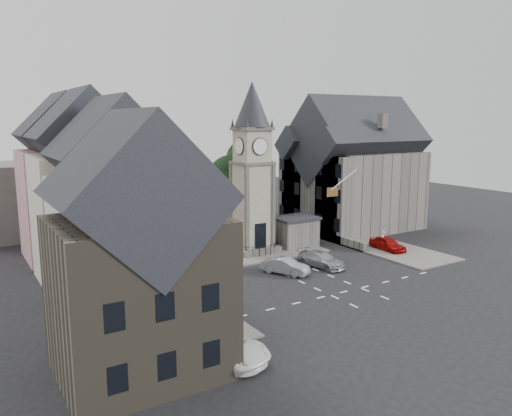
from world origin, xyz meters
TOP-DOWN VIEW (x-y plane):
  - ground at (0.00, 0.00)m, footprint 120.00×120.00m
  - pavement_west at (-12.50, 6.00)m, footprint 6.00×30.00m
  - pavement_east at (12.00, 8.00)m, footprint 6.00×26.00m
  - central_island at (1.50, 8.00)m, footprint 10.00×8.00m
  - road_markings at (0.00, -5.50)m, footprint 20.00×8.00m
  - clock_tower at (0.00, 7.99)m, footprint 4.86×4.86m
  - stone_shelter at (4.80, 7.50)m, footprint 4.30×3.30m
  - town_tree at (2.00, 13.00)m, footprint 7.20×7.20m
  - warning_sign_post at (-3.20, 5.43)m, footprint 0.70×0.19m
  - terrace_pink at (-15.50, 16.00)m, footprint 8.10×7.60m
  - terrace_cream at (-15.50, 8.00)m, footprint 8.10×7.60m
  - terrace_tudor at (-15.50, 0.00)m, footprint 8.10×7.60m
  - building_sw_stone at (-17.00, -9.00)m, footprint 8.60×7.60m
  - backdrop_west at (-12.00, 28.00)m, footprint 20.00×10.00m
  - east_building at (15.59, 11.00)m, footprint 14.40×11.40m
  - east_boundary_wall at (9.20, 10.00)m, footprint 0.40×16.00m
  - flagpole at (8.00, 4.00)m, footprint 3.68×0.10m
  - car_west_blue at (-11.50, -3.80)m, footprint 4.62×2.84m
  - car_west_silver at (-11.50, -0.83)m, footprint 4.74×3.81m
  - car_west_grey at (-11.50, 5.65)m, footprint 5.80×2.88m
  - car_island_silver at (-1.32, 0.50)m, footprint 3.15×4.24m
  - car_island_east at (2.50, 0.50)m, footprint 2.61×4.79m
  - car_east_red at (11.50, 1.29)m, footprint 1.90×4.18m
  - van_sw_white at (-13.00, -10.00)m, footprint 4.42×6.44m
  - pedestrian at (11.50, 2.00)m, footprint 0.81×0.75m

SIDE VIEW (x-z plane):
  - ground at x=0.00m, z-range 0.00..0.00m
  - road_markings at x=0.00m, z-range 0.00..0.01m
  - pavement_west at x=-12.50m, z-range 0.00..0.14m
  - pavement_east at x=12.00m, z-range 0.00..0.14m
  - central_island at x=1.50m, z-range 0.00..0.16m
  - east_boundary_wall at x=9.20m, z-range 0.00..0.90m
  - car_island_east at x=2.50m, z-range 0.00..1.32m
  - car_island_silver at x=-1.32m, z-range 0.00..1.33m
  - car_east_red at x=11.50m, z-range 0.00..1.39m
  - car_west_blue at x=-11.50m, z-range 0.00..1.47m
  - car_west_silver at x=-11.50m, z-range 0.00..1.51m
  - car_west_grey at x=-11.50m, z-range 0.00..1.58m
  - van_sw_white at x=-13.00m, z-range 0.00..1.63m
  - pedestrian at x=11.50m, z-range 0.00..1.86m
  - stone_shelter at x=4.80m, z-range 0.01..3.09m
  - warning_sign_post at x=-3.20m, z-range 0.60..3.45m
  - backdrop_west at x=-12.00m, z-range 0.00..8.00m
  - building_sw_stone at x=-17.00m, z-range 0.15..10.55m
  - terrace_tudor at x=-15.50m, z-range 0.19..12.19m
  - east_building at x=15.59m, z-range -0.04..12.56m
  - terrace_pink at x=-15.50m, z-range 0.18..12.98m
  - terrace_cream at x=-15.50m, z-range 0.18..12.98m
  - town_tree at x=2.00m, z-range 1.57..12.37m
  - flagpole at x=8.00m, z-range 5.63..8.37m
  - clock_tower at x=0.00m, z-range 0.00..16.25m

